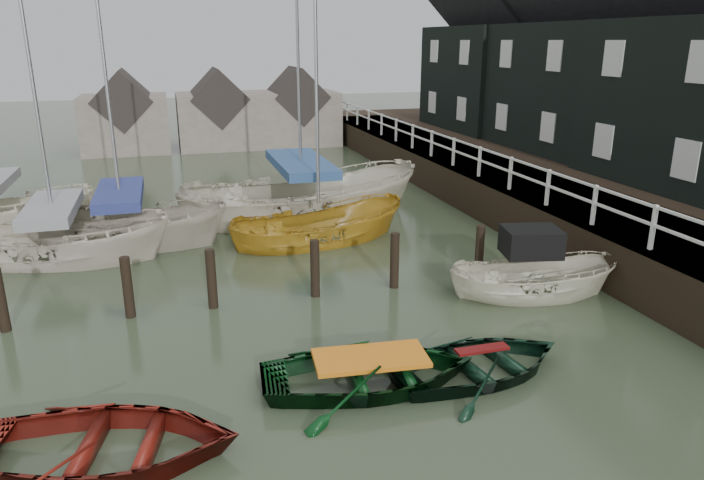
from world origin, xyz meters
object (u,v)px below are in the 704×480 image
object	(u,v)px
sailboat_a	(59,257)
sailboat_c	(319,240)
rowboat_green	(370,385)
sailboat_b	(125,240)
sailboat_d	(302,216)
rowboat_red	(106,460)
motorboat	(531,291)
rowboat_dkgreen	(480,374)

from	to	relation	value
sailboat_a	sailboat_c	bearing A→B (deg)	-78.31
rowboat_green	sailboat_b	distance (m)	10.97
sailboat_c	sailboat_d	size ratio (longest dim) A/B	0.77
rowboat_red	sailboat_b	xyz separation A→B (m)	(-0.24, 10.86, 0.06)
motorboat	sailboat_b	bearing A→B (deg)	65.33
sailboat_b	sailboat_d	world-z (taller)	sailboat_d
rowboat_dkgreen	sailboat_a	world-z (taller)	sailboat_a
rowboat_red	sailboat_d	size ratio (longest dim) A/B	0.29
sailboat_a	sailboat_d	distance (m)	7.77
sailboat_a	sailboat_d	bearing A→B (deg)	-58.02
rowboat_dkgreen	sailboat_c	bearing A→B (deg)	-0.74
rowboat_dkgreen	sailboat_d	xyz separation A→B (m)	(-0.92, 11.34, 0.06)
rowboat_green	sailboat_d	xyz separation A→B (m)	(1.14, 11.13, 0.06)
rowboat_dkgreen	sailboat_c	world-z (taller)	sailboat_c
motorboat	sailboat_d	xyz separation A→B (m)	(-3.82, 8.33, -0.05)
rowboat_green	sailboat_a	bearing A→B (deg)	40.80
sailboat_d	rowboat_green	bearing A→B (deg)	172.47
rowboat_red	sailboat_c	distance (m)	10.81
rowboat_red	sailboat_b	size ratio (longest dim) A/B	0.35
rowboat_green	sailboat_c	xyz separation A→B (m)	(1.10, 8.44, 0.02)
rowboat_red	sailboat_b	distance (m)	10.86
sailboat_b	sailboat_c	xyz separation A→B (m)	(5.69, -1.52, -0.05)
sailboat_c	sailboat_d	distance (m)	2.70
sailboat_a	sailboat_b	world-z (taller)	sailboat_a
sailboat_c	sailboat_d	xyz separation A→B (m)	(0.04, 2.70, 0.04)
rowboat_green	sailboat_c	distance (m)	8.51
rowboat_red	rowboat_green	bearing A→B (deg)	-65.35
sailboat_b	sailboat_d	distance (m)	5.85
rowboat_dkgreen	sailboat_c	size ratio (longest dim) A/B	0.33
rowboat_green	sailboat_d	distance (m)	11.19
sailboat_b	sailboat_c	bearing A→B (deg)	-82.98
rowboat_red	sailboat_d	distance (m)	13.22
rowboat_green	sailboat_c	size ratio (longest dim) A/B	0.36
motorboat	sailboat_d	world-z (taller)	sailboat_d
rowboat_green	rowboat_dkgreen	xyz separation A→B (m)	(2.06, -0.21, 0.00)
rowboat_green	sailboat_d	size ratio (longest dim) A/B	0.28
sailboat_b	sailboat_a	bearing A→B (deg)	145.27
rowboat_dkgreen	sailboat_b	world-z (taller)	sailboat_b
rowboat_dkgreen	sailboat_b	size ratio (longest dim) A/B	0.31
rowboat_red	sailboat_c	size ratio (longest dim) A/B	0.37
sailboat_c	sailboat_d	bearing A→B (deg)	-9.66
motorboat	sailboat_b	distance (m)	11.94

